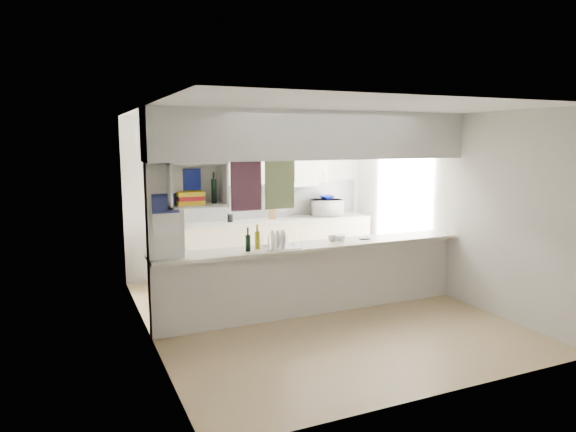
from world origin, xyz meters
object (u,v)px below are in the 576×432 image
dish_rack (281,240)px  microwave (327,208)px  wine_bottles (253,241)px  bowl (327,198)px

dish_rack → microwave: bearing=58.2°
wine_bottles → bowl: bearing=44.8°
bowl → wine_bottles: (-2.16, -2.14, -0.21)m
microwave → bowl: bearing=-100.7°
microwave → bowl: bowl is taller
wine_bottles → dish_rack: bearing=-1.3°
microwave → dish_rack: (-1.78, -2.13, -0.05)m
bowl → wine_bottles: bearing=-135.2°
dish_rack → wine_bottles: 0.37m
microwave → dish_rack: microwave is taller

